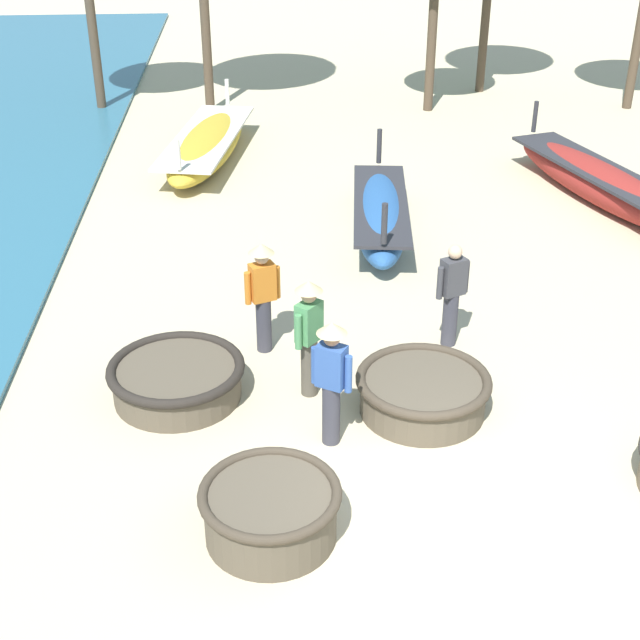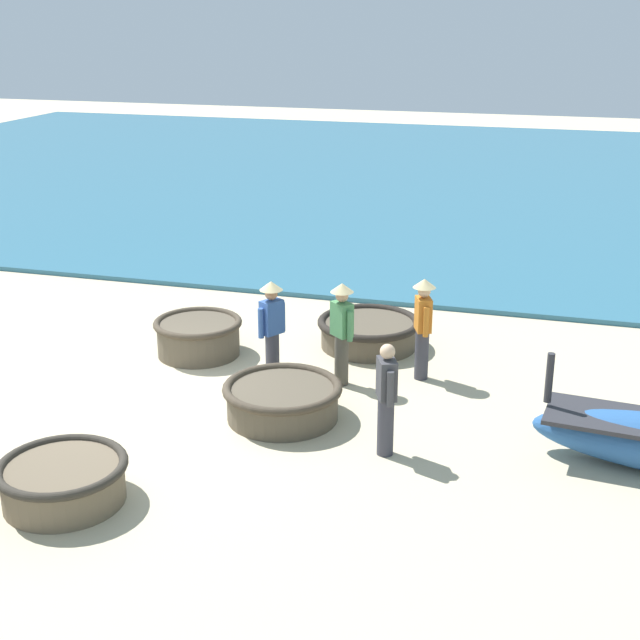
# 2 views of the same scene
# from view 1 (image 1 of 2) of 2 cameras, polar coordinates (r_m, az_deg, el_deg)

# --- Properties ---
(ground_plane) EXTENTS (80.00, 80.00, 0.00)m
(ground_plane) POSITION_cam_1_polar(r_m,az_deg,el_deg) (9.87, 9.67, -13.58)
(ground_plane) COLOR #C6B793
(coracle_weathered) EXTENTS (1.51, 1.51, 0.63)m
(coracle_weathered) POSITION_cam_1_polar(r_m,az_deg,el_deg) (9.55, -3.19, -12.07)
(coracle_weathered) COLOR brown
(coracle_weathered) RESTS_ON ground
(coracle_upturned) EXTENTS (1.80, 1.80, 0.51)m
(coracle_upturned) POSITION_cam_1_polar(r_m,az_deg,el_deg) (11.83, -9.15, -3.72)
(coracle_upturned) COLOR brown
(coracle_upturned) RESTS_ON ground
(coracle_far_right) EXTENTS (1.74, 1.74, 0.54)m
(coracle_far_right) POSITION_cam_1_polar(r_m,az_deg,el_deg) (11.48, 6.60, -4.58)
(coracle_far_right) COLOR brown
(coracle_far_right) RESTS_ON ground
(long_boat_blue_hull) EXTENTS (1.38, 4.34, 1.40)m
(long_boat_blue_hull) POSITION_cam_1_polar(r_m,az_deg,el_deg) (16.39, 3.88, 6.74)
(long_boat_blue_hull) COLOR #285693
(long_boat_blue_hull) RESTS_ON ground
(long_boat_ochre_hull) EXTENTS (2.53, 5.53, 1.38)m
(long_boat_ochre_hull) POSITION_cam_1_polar(r_m,az_deg,el_deg) (18.78, 17.49, 8.40)
(long_boat_ochre_hull) COLOR maroon
(long_boat_ochre_hull) RESTS_ON ground
(long_boat_red_hull) EXTENTS (2.15, 5.29, 1.23)m
(long_boat_red_hull) POSITION_cam_1_polar(r_m,az_deg,el_deg) (20.45, -7.26, 11.05)
(long_boat_red_hull) COLOR gold
(long_boat_red_hull) RESTS_ON ground
(fisherman_hauling) EXTENTS (0.49, 0.34, 1.57)m
(fisherman_hauling) POSITION_cam_1_polar(r_m,az_deg,el_deg) (12.73, 8.44, 1.74)
(fisherman_hauling) COLOR #383842
(fisherman_hauling) RESTS_ON ground
(fisherman_standing_right) EXTENTS (0.47, 0.36, 1.67)m
(fisherman_standing_right) POSITION_cam_1_polar(r_m,az_deg,el_deg) (10.49, 0.74, -3.57)
(fisherman_standing_right) COLOR #383842
(fisherman_standing_right) RESTS_ON ground
(fisherman_with_hat) EXTENTS (0.50, 0.36, 1.67)m
(fisherman_with_hat) POSITION_cam_1_polar(r_m,az_deg,el_deg) (12.41, -3.69, 1.90)
(fisherman_with_hat) COLOR #383842
(fisherman_with_hat) RESTS_ON ground
(fisherman_crouching) EXTENTS (0.39, 0.42, 1.67)m
(fisherman_crouching) POSITION_cam_1_polar(r_m,az_deg,el_deg) (11.40, -0.71, -0.69)
(fisherman_crouching) COLOR #4C473D
(fisherman_crouching) RESTS_ON ground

